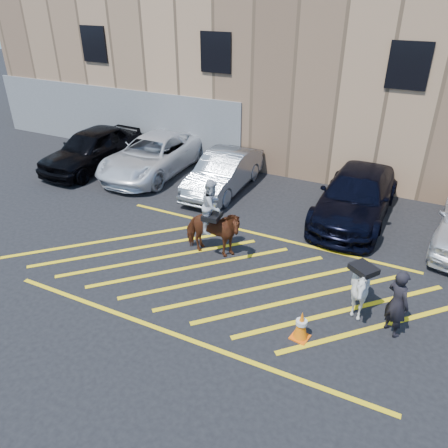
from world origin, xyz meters
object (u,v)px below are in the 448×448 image
at_px(mounted_bay, 212,226).
at_px(traffic_cone, 301,325).
at_px(car_white_pickup, 154,155).
at_px(saddled_white, 360,288).
at_px(car_silver_sedan, 224,172).
at_px(car_black_suv, 92,149).
at_px(handler, 397,303).
at_px(car_blue_suv, 356,195).

bearing_deg(mounted_bay, traffic_cone, -33.18).
bearing_deg(car_white_pickup, mounted_bay, -42.53).
xyz_separation_m(car_white_pickup, saddled_white, (9.36, -5.32, -0.04)).
bearing_deg(traffic_cone, car_silver_sedan, 128.30).
height_order(car_white_pickup, saddled_white, car_white_pickup).
xyz_separation_m(car_black_suv, traffic_cone, (11.03, -6.05, -0.48)).
height_order(mounted_bay, traffic_cone, mounted_bay).
bearing_deg(traffic_cone, mounted_bay, 146.82).
xyz_separation_m(car_silver_sedan, handler, (6.82, -5.28, 0.10)).
relative_size(car_white_pickup, mounted_bay, 2.34).
relative_size(car_silver_sedan, car_blue_suv, 0.82).
relative_size(car_white_pickup, saddled_white, 3.17).
distance_m(car_silver_sedan, mounted_bay, 4.55).
distance_m(car_blue_suv, traffic_cone, 6.41).
relative_size(car_black_suv, mounted_bay, 2.12).
height_order(car_blue_suv, traffic_cone, car_blue_suv).
xyz_separation_m(car_black_suv, car_silver_sedan, (5.99, 0.33, -0.12)).
distance_m(car_black_suv, handler, 13.74).
xyz_separation_m(car_white_pickup, traffic_cone, (8.41, -6.72, -0.40)).
distance_m(mounted_bay, traffic_cone, 4.01).
bearing_deg(car_white_pickup, car_black_suv, -166.44).
height_order(mounted_bay, saddled_white, mounted_bay).
height_order(car_black_suv, car_white_pickup, car_black_suv).
bearing_deg(traffic_cone, car_blue_suv, 91.30).
distance_m(car_blue_suv, mounted_bay, 5.29).
relative_size(car_blue_suv, handler, 3.26).
height_order(car_white_pickup, car_silver_sedan, car_white_pickup).
bearing_deg(car_black_suv, car_white_pickup, 16.65).
bearing_deg(handler, car_silver_sedan, 3.42).
xyz_separation_m(car_black_suv, saddled_white, (11.98, -4.65, -0.12)).
xyz_separation_m(car_black_suv, mounted_bay, (7.71, -3.88, 0.10)).
xyz_separation_m(car_blue_suv, handler, (1.93, -5.30, 0.04)).
relative_size(car_silver_sedan, mounted_bay, 1.89).
height_order(car_black_suv, saddled_white, car_black_suv).
height_order(car_black_suv, handler, car_black_suv).
height_order(car_blue_suv, handler, handler).
xyz_separation_m(car_silver_sedan, car_blue_suv, (4.89, 0.02, 0.05)).
bearing_deg(car_black_suv, mounted_bay, -24.38).
xyz_separation_m(handler, mounted_bay, (-5.11, 1.08, 0.12)).
bearing_deg(car_white_pickup, saddled_white, -30.38).
distance_m(handler, traffic_cone, 2.14).
relative_size(car_black_suv, traffic_cone, 6.78).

